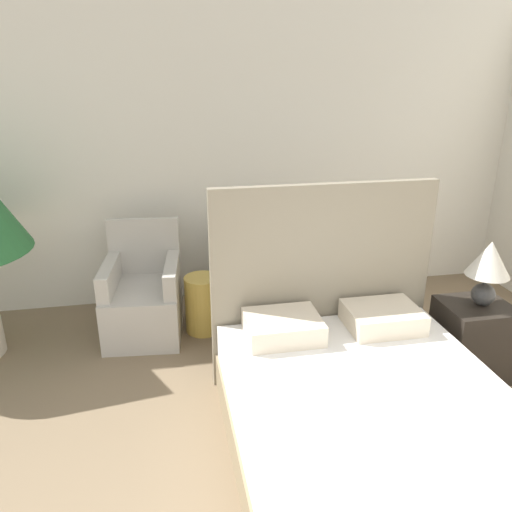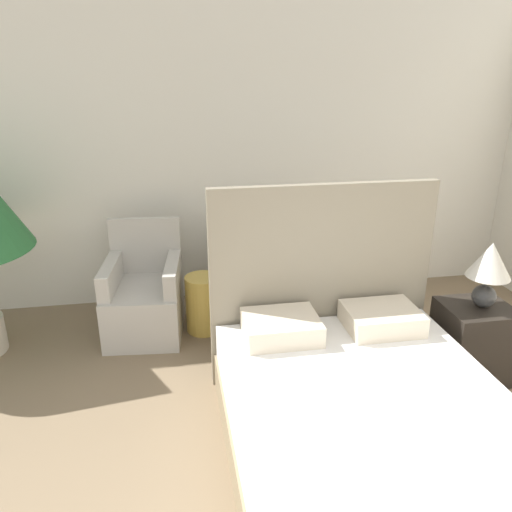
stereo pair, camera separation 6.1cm
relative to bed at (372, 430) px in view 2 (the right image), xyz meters
The scene contains 7 objects.
wall_back 2.82m from the bed, 99.90° to the left, with size 10.00×0.06×2.90m.
bed is the anchor object (origin of this frame).
armchair_near_window_left 2.24m from the bed, 124.49° to the left, with size 0.67×0.77×0.92m.
armchair_near_window_right 1.87m from the bed, 98.63° to the left, with size 0.65×0.75×0.92m.
nightstand 1.32m from the bed, 35.36° to the left, with size 0.47×0.43×0.56m.
table_lamp 1.46m from the bed, 34.60° to the left, with size 0.30×0.30×0.47m.
side_table 1.95m from the bed, 113.44° to the left, with size 0.30×0.30×0.49m.
Camera 2 is at (-0.56, -0.68, 2.13)m, focal length 35.00 mm.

